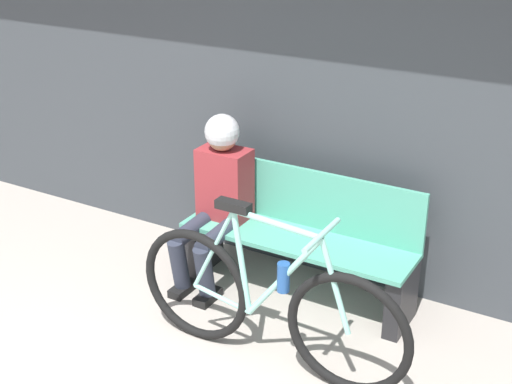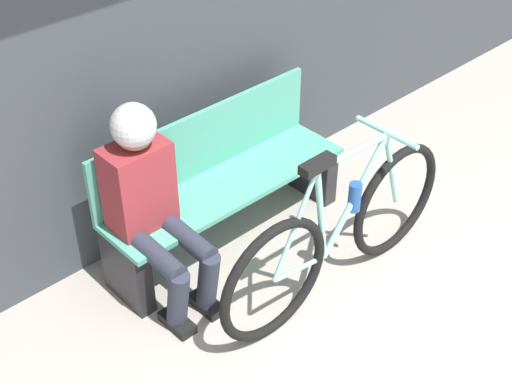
# 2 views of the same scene
# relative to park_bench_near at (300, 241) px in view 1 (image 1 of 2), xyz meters

# --- Properties ---
(storefront_wall) EXTENTS (12.00, 0.56, 3.20)m
(storefront_wall) POSITION_rel_park_bench_near_xyz_m (-0.14, 0.37, 1.28)
(storefront_wall) COLOR #3D4247
(storefront_wall) RESTS_ON ground_plane
(park_bench_near) EXTENTS (1.55, 0.42, 0.83)m
(park_bench_near) POSITION_rel_park_bench_near_xyz_m (0.00, 0.00, 0.00)
(park_bench_near) COLOR #51A88E
(park_bench_near) RESTS_ON ground_plane
(bicycle) EXTENTS (1.69, 0.40, 0.96)m
(bicycle) POSITION_rel_park_bench_near_xyz_m (0.18, -0.77, 0.00)
(bicycle) COLOR black
(bicycle) RESTS_ON ground_plane
(person_seated) EXTENTS (0.34, 0.61, 1.16)m
(person_seated) POSITION_rel_park_bench_near_xyz_m (-0.57, -0.11, 0.28)
(person_seated) COLOR #2D3342
(person_seated) RESTS_ON ground_plane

